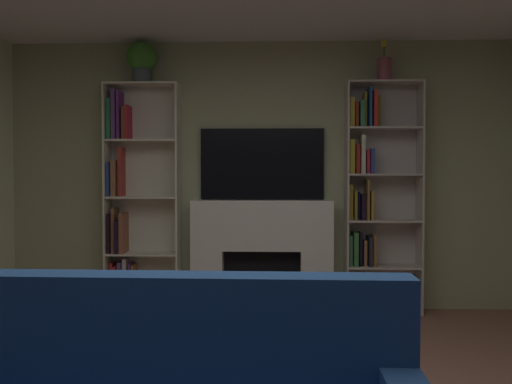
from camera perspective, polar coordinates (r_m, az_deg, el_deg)
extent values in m
cube|color=tan|center=(5.46, 0.66, 1.72)|extent=(5.10, 0.06, 2.62)
cube|color=white|center=(5.44, -5.00, -9.04)|extent=(0.31, 0.25, 0.59)
cube|color=white|center=(5.41, 6.26, -9.10)|extent=(0.31, 0.25, 0.59)
cube|color=white|center=(5.33, 0.62, -3.44)|extent=(1.36, 0.25, 0.48)
cube|color=black|center=(5.48, 0.64, -8.94)|extent=(0.75, 0.08, 0.59)
cube|color=#53564A|center=(5.19, 0.53, -12.71)|extent=(1.46, 0.30, 0.03)
cube|color=black|center=(5.40, 0.65, 2.91)|extent=(1.20, 0.06, 0.69)
cube|color=silver|center=(5.55, -15.10, -0.52)|extent=(0.02, 0.26, 2.20)
cube|color=silver|center=(5.38, -8.02, -0.55)|extent=(0.02, 0.26, 2.20)
cube|color=silver|center=(5.57, -11.31, -0.49)|extent=(0.71, 0.02, 2.20)
cube|color=silver|center=(5.60, -11.54, -11.73)|extent=(0.68, 0.26, 0.02)
cube|color=#AB2F23|center=(5.67, -14.57, -9.22)|extent=(0.03, 0.15, 0.44)
cube|color=#AF292E|center=(5.63, -14.20, -9.46)|extent=(0.03, 0.21, 0.41)
cube|color=#5B3E75|center=(5.62, -13.73, -9.25)|extent=(0.03, 0.20, 0.45)
cube|color=beige|center=(5.62, -13.25, -9.10)|extent=(0.04, 0.18, 0.48)
cube|color=#67337D|center=(5.61, -12.76, -9.34)|extent=(0.02, 0.18, 0.44)
cube|color=#9B622F|center=(5.61, -12.46, -9.44)|extent=(0.02, 0.17, 0.42)
cube|color=silver|center=(5.50, -11.58, -6.25)|extent=(0.68, 0.26, 0.02)
cube|color=black|center=(5.57, -14.74, -4.11)|extent=(0.03, 0.22, 0.38)
cube|color=brown|center=(5.57, -14.34, -3.84)|extent=(0.03, 0.19, 0.43)
cube|color=black|center=(5.55, -13.96, -4.47)|extent=(0.04, 0.22, 0.32)
cube|color=#92543D|center=(5.53, -13.51, -4.10)|extent=(0.04, 0.22, 0.39)
cube|color=silver|center=(5.46, -11.61, -0.54)|extent=(0.68, 0.26, 0.02)
cube|color=#2A4296|center=(5.54, -14.80, 1.26)|extent=(0.02, 0.22, 0.33)
cube|color=#98643E|center=(5.54, -14.32, 1.38)|extent=(0.04, 0.19, 0.35)
cube|color=#A7342F|center=(5.54, -13.73, 2.03)|extent=(0.04, 0.15, 0.47)
cube|color=silver|center=(5.46, -11.65, 5.23)|extent=(0.68, 0.26, 0.02)
cube|color=#267442|center=(5.57, -14.75, 7.26)|extent=(0.04, 0.21, 0.39)
cube|color=#603F74|center=(5.56, -14.30, 7.74)|extent=(0.04, 0.21, 0.48)
cube|color=#672B81|center=(5.55, -13.86, 7.67)|extent=(0.02, 0.21, 0.47)
cube|color=brown|center=(5.54, -13.34, 6.91)|extent=(0.04, 0.18, 0.32)
cube|color=#BB2336|center=(5.53, -13.02, 6.99)|extent=(0.02, 0.19, 0.33)
cube|color=silver|center=(5.52, -11.68, 10.83)|extent=(0.68, 0.26, 0.02)
cube|color=beige|center=(5.33, 9.33, -0.57)|extent=(0.02, 0.28, 2.20)
cube|color=beige|center=(5.47, 16.57, -0.57)|extent=(0.02, 0.28, 2.20)
cube|color=beige|center=(5.52, 12.74, -0.52)|extent=(0.71, 0.02, 2.20)
cube|color=beige|center=(5.54, 12.92, -11.90)|extent=(0.68, 0.28, 0.02)
cube|color=#284F94|center=(5.46, 9.59, -10.15)|extent=(0.02, 0.22, 0.34)
cube|color=#B2302A|center=(5.46, 9.93, -10.33)|extent=(0.03, 0.24, 0.31)
cube|color=olive|center=(5.48, 10.46, -10.30)|extent=(0.04, 0.21, 0.30)
cube|color=beige|center=(5.46, 12.95, -7.50)|extent=(0.68, 0.28, 0.02)
cube|color=#3A7148|center=(5.40, 9.66, -5.93)|extent=(0.03, 0.21, 0.29)
cube|color=#397139|center=(5.40, 10.19, -5.77)|extent=(0.04, 0.22, 0.32)
cube|color=black|center=(5.41, 10.67, -5.77)|extent=(0.02, 0.20, 0.32)
cube|color=#936541|center=(5.43, 11.11, -6.13)|extent=(0.03, 0.19, 0.24)
cube|color=#23242A|center=(5.42, 11.64, -5.96)|extent=(0.04, 0.23, 0.28)
cube|color=#945E34|center=(5.43, 12.03, -5.88)|extent=(0.03, 0.21, 0.29)
cube|color=beige|center=(5.40, 12.98, -2.90)|extent=(0.68, 0.28, 0.02)
cube|color=#A38C2E|center=(5.38, 9.69, -1.00)|extent=(0.04, 0.16, 0.34)
cube|color=olive|center=(5.38, 10.18, -1.33)|extent=(0.02, 0.19, 0.28)
cube|color=black|center=(5.40, 10.48, -1.38)|extent=(0.02, 0.16, 0.27)
cube|color=black|center=(5.39, 10.96, -1.49)|extent=(0.04, 0.19, 0.25)
cube|color=olive|center=(5.37, 11.38, -0.79)|extent=(0.02, 0.22, 0.38)
cube|color=#A8802E|center=(5.38, 11.78, -1.36)|extent=(0.02, 0.22, 0.27)
cube|color=beige|center=(5.39, 13.01, 1.76)|extent=(0.68, 0.28, 0.02)
cube|color=olive|center=(5.34, 9.79, 3.61)|extent=(0.04, 0.23, 0.32)
cube|color=#B33024|center=(5.38, 10.39, 3.36)|extent=(0.04, 0.18, 0.28)
cube|color=beige|center=(5.38, 10.91, 3.82)|extent=(0.04, 0.20, 0.37)
cube|color=#AB2836|center=(5.39, 11.40, 3.07)|extent=(0.03, 0.19, 0.23)
cube|color=#2F4091|center=(5.39, 11.84, 3.12)|extent=(0.04, 0.20, 0.24)
cube|color=beige|center=(5.40, 13.04, 6.42)|extent=(0.68, 0.28, 0.02)
cube|color=#A3862D|center=(5.38, 9.79, 8.03)|extent=(0.04, 0.22, 0.27)
cube|color=#B93C1D|center=(5.41, 10.28, 7.81)|extent=(0.03, 0.18, 0.24)
cube|color=#2E734E|center=(5.39, 10.80, 7.87)|extent=(0.04, 0.23, 0.25)
cube|color=olive|center=(5.43, 11.16, 8.27)|extent=(0.02, 0.17, 0.33)
cube|color=#214C8B|center=(5.41, 11.61, 8.51)|extent=(0.02, 0.23, 0.37)
cube|color=red|center=(5.41, 12.11, 8.34)|extent=(0.03, 0.23, 0.34)
cube|color=olive|center=(5.45, 12.50, 8.06)|extent=(0.02, 0.17, 0.30)
cube|color=beige|center=(5.46, 13.08, 10.93)|extent=(0.68, 0.28, 0.02)
cylinder|color=#435053|center=(5.52, -11.73, 11.63)|extent=(0.19, 0.19, 0.13)
sphere|color=#3D802A|center=(5.55, -11.75, 13.49)|extent=(0.29, 0.29, 0.29)
cylinder|color=#944453|center=(5.47, 13.10, 12.18)|extent=(0.13, 0.13, 0.22)
cylinder|color=#4C7F3F|center=(5.51, 13.07, 13.97)|extent=(0.01, 0.01, 0.13)
sphere|color=yellow|center=(5.52, 13.08, 14.63)|extent=(0.05, 0.05, 0.05)
cylinder|color=#4C7F3F|center=(5.50, 13.06, 14.10)|extent=(0.01, 0.01, 0.15)
sphere|color=yellow|center=(5.51, 13.06, 14.87)|extent=(0.06, 0.06, 0.06)
cylinder|color=#4C7F3F|center=(5.52, 13.14, 14.05)|extent=(0.01, 0.01, 0.15)
sphere|color=yellow|center=(5.54, 13.14, 14.81)|extent=(0.05, 0.05, 0.05)
cube|color=#295291|center=(2.12, -8.60, -14.91)|extent=(1.76, 0.19, 0.49)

